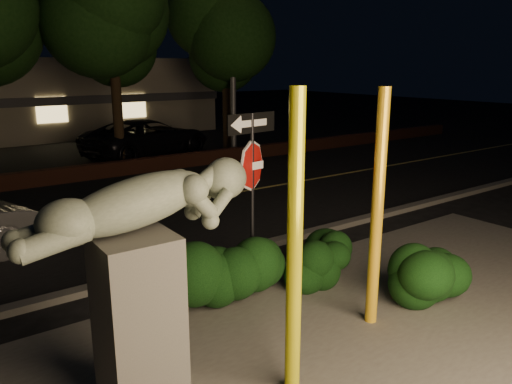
# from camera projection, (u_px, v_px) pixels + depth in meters

# --- Properties ---
(ground) EXTENTS (90.00, 90.00, 0.00)m
(ground) POSITION_uv_depth(u_px,v_px,m) (76.00, 191.00, 14.87)
(ground) COLOR black
(ground) RESTS_ON ground
(patio) EXTENTS (14.00, 6.00, 0.02)m
(patio) POSITION_uv_depth(u_px,v_px,m) (341.00, 365.00, 6.24)
(patio) COLOR #4C4944
(patio) RESTS_ON ground
(road) EXTENTS (80.00, 8.00, 0.01)m
(road) POSITION_uv_depth(u_px,v_px,m) (112.00, 215.00, 12.52)
(road) COLOR black
(road) RESTS_ON ground
(lane_marking) EXTENTS (80.00, 0.12, 0.00)m
(lane_marking) POSITION_uv_depth(u_px,v_px,m) (112.00, 214.00, 12.52)
(lane_marking) COLOR tan
(lane_marking) RESTS_ON road
(curb) EXTENTS (80.00, 0.25, 0.12)m
(curb) POSITION_uv_depth(u_px,v_px,m) (191.00, 264.00, 9.29)
(curb) COLOR #4C4944
(curb) RESTS_ON ground
(brick_wall) EXTENTS (40.00, 0.35, 0.50)m
(brick_wall) POSITION_uv_depth(u_px,v_px,m) (63.00, 175.00, 15.83)
(brick_wall) COLOR #3F1E14
(brick_wall) RESTS_ON ground
(parking_lot) EXTENTS (40.00, 12.00, 0.01)m
(parking_lot) POSITION_uv_depth(u_px,v_px,m) (24.00, 157.00, 20.36)
(parking_lot) COLOR black
(parking_lot) RESTS_ON ground
(tree_far_c) EXTENTS (4.80, 4.80, 7.84)m
(tree_far_c) POSITION_uv_depth(u_px,v_px,m) (110.00, 5.00, 17.09)
(tree_far_c) COLOR black
(tree_far_c) RESTS_ON ground
(tree_far_d) EXTENTS (4.40, 4.40, 7.42)m
(tree_far_d) POSITION_uv_depth(u_px,v_px,m) (225.00, 20.00, 20.39)
(tree_far_d) COLOR black
(tree_far_d) RESTS_ON ground
(yellow_pole_left) EXTENTS (0.17, 0.17, 3.46)m
(yellow_pole_left) POSITION_uv_depth(u_px,v_px,m) (295.00, 250.00, 5.34)
(yellow_pole_left) COLOR yellow
(yellow_pole_left) RESTS_ON ground
(yellow_pole_right) EXTENTS (0.17, 0.17, 3.38)m
(yellow_pole_right) POSITION_uv_depth(u_px,v_px,m) (377.00, 211.00, 6.89)
(yellow_pole_right) COLOR yellow
(yellow_pole_right) RESTS_ON ground
(signpost) EXTENTS (0.99, 0.18, 2.93)m
(signpost) POSITION_uv_depth(u_px,v_px,m) (252.00, 166.00, 7.94)
(signpost) COLOR black
(signpost) RESTS_ON ground
(sculpture) EXTENTS (2.49, 0.79, 2.68)m
(sculpture) POSITION_uv_depth(u_px,v_px,m) (139.00, 267.00, 5.09)
(sculpture) COLOR #4C4944
(sculpture) RESTS_ON ground
(hedge_center) EXTENTS (2.23, 1.33, 1.09)m
(hedge_center) POSITION_uv_depth(u_px,v_px,m) (229.00, 270.00, 7.77)
(hedge_center) COLOR black
(hedge_center) RESTS_ON ground
(hedge_right) EXTENTS (1.85, 1.14, 1.14)m
(hedge_right) POSITION_uv_depth(u_px,v_px,m) (321.00, 248.00, 8.65)
(hedge_right) COLOR black
(hedge_right) RESTS_ON ground
(hedge_far_right) EXTENTS (1.77, 1.49, 1.05)m
(hedge_far_right) POSITION_uv_depth(u_px,v_px,m) (429.00, 265.00, 8.02)
(hedge_far_right) COLOR black
(hedge_far_right) RESTS_ON ground
(parked_car_dark) EXTENTS (5.91, 3.85, 1.51)m
(parked_car_dark) POSITION_uv_depth(u_px,v_px,m) (148.00, 138.00, 20.48)
(parked_car_dark) COLOR black
(parked_car_dark) RESTS_ON ground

